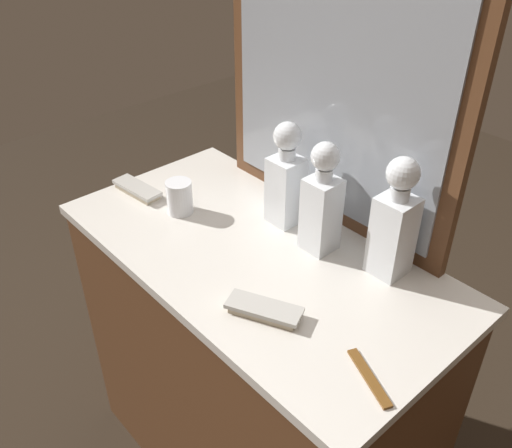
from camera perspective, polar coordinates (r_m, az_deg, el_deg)
dresser at (r=1.69m, az=0.00°, el=-14.96°), size 1.05×0.55×0.90m
dresser_mirror at (r=1.36m, az=8.34°, el=15.00°), size 0.73×0.03×0.78m
crystal_decanter_right at (r=1.28m, az=14.01°, el=-0.46°), size 0.08×0.08×0.30m
crystal_decanter_center at (r=1.43m, az=3.10°, el=4.19°), size 0.08×0.08×0.28m
crystal_decanter_far_right at (r=1.33m, az=6.75°, el=1.63°), size 0.08×0.08×0.29m
crystal_tumbler_center at (r=1.52m, az=-7.88°, el=2.63°), size 0.07×0.07×0.09m
silver_brush_far_left at (r=1.20m, az=0.84°, el=-8.85°), size 0.17×0.12×0.02m
silver_brush_far_right at (r=1.64m, az=-12.14°, el=3.51°), size 0.17×0.07×0.02m
tortoiseshell_comb at (r=1.10m, az=11.58°, el=-15.24°), size 0.14×0.08×0.01m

